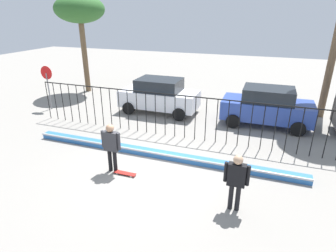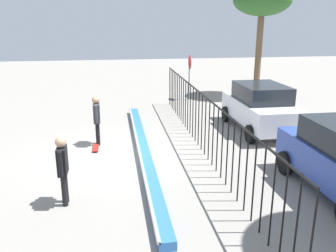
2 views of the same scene
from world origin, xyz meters
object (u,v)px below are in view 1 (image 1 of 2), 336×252
at_px(parked_car_blue, 267,106).
at_px(skateboarder, 111,144).
at_px(stop_sign, 48,82).
at_px(palm_tree_short, 80,11).
at_px(skateboard, 125,173).
at_px(camera_operator, 236,178).
at_px(parked_car_white, 159,95).

bearing_deg(parked_car_blue, skateboarder, -130.01).
xyz_separation_m(stop_sign, palm_tree_short, (-0.32, 4.13, 3.74)).
height_order(stop_sign, palm_tree_short, palm_tree_short).
bearing_deg(stop_sign, skateboard, -33.65).
distance_m(skateboard, stop_sign, 9.08).
relative_size(camera_operator, parked_car_white, 0.41).
xyz_separation_m(camera_operator, palm_tree_short, (-11.58, 9.66, 4.30)).
height_order(skateboarder, skateboard, skateboarder).
height_order(skateboarder, palm_tree_short, palm_tree_short).
bearing_deg(skateboarder, camera_operator, 14.96).
distance_m(parked_car_white, stop_sign, 6.41).
distance_m(camera_operator, parked_car_blue, 7.17).
height_order(parked_car_white, parked_car_blue, same).
xyz_separation_m(camera_operator, parked_car_white, (-5.10, 7.16, -0.08)).
bearing_deg(skateboarder, palm_tree_short, 152.38).
xyz_separation_m(skateboarder, parked_car_blue, (4.92, 6.50, -0.11)).
bearing_deg(parked_car_blue, palm_tree_short, 165.47).
xyz_separation_m(parked_car_white, palm_tree_short, (-6.48, 2.50, 4.38)).
xyz_separation_m(skateboarder, camera_operator, (4.32, -0.65, -0.03)).
distance_m(skateboarder, parked_car_white, 6.56).
bearing_deg(skateboarder, parked_car_white, 120.34).
distance_m(camera_operator, stop_sign, 12.56).
relative_size(skateboarder, camera_operator, 1.03).
xyz_separation_m(parked_car_blue, palm_tree_short, (-12.18, 2.52, 4.38)).
bearing_deg(skateboarder, parked_car_blue, 76.38).
distance_m(skateboard, palm_tree_short, 13.07).
height_order(skateboard, camera_operator, camera_operator).
xyz_separation_m(skateboarder, parked_car_white, (-0.78, 6.51, -0.11)).
bearing_deg(skateboard, parked_car_white, 93.25).
bearing_deg(palm_tree_short, skateboarder, -51.15).
relative_size(skateboard, palm_tree_short, 0.13).
xyz_separation_m(parked_car_white, stop_sign, (-6.16, -1.63, 0.64)).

